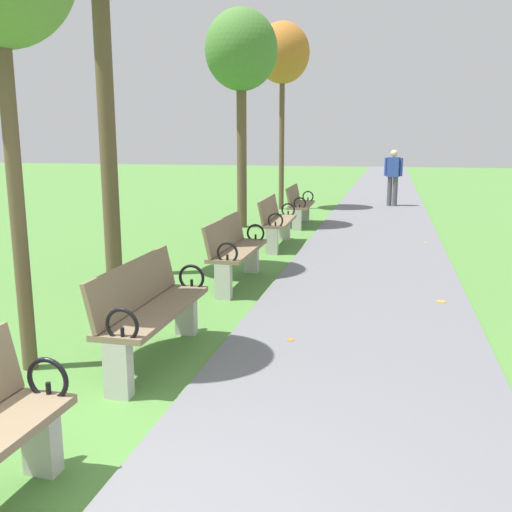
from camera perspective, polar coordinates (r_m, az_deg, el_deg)
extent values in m
cube|color=slate|center=(19.89, 12.53, 5.81)|extent=(2.50, 44.00, 0.02)
cube|color=#B7B5AD|center=(3.72, -20.74, -16.68)|extent=(0.20, 0.13, 0.45)
torus|color=black|center=(3.55, -20.18, -11.55)|extent=(0.27, 0.04, 0.27)
cylinder|color=black|center=(3.58, -20.09, -12.73)|extent=(0.03, 0.03, 0.12)
cube|color=#7A664C|center=(5.08, -10.01, -5.37)|extent=(0.44, 1.60, 0.05)
cube|color=#7A664C|center=(5.09, -12.06, -2.77)|extent=(0.13, 1.60, 0.40)
cube|color=#B7B5AD|center=(4.53, -13.65, -11.01)|extent=(0.20, 0.12, 0.45)
cube|color=#B7B5AD|center=(5.81, -7.03, -5.68)|extent=(0.20, 0.12, 0.45)
torus|color=black|center=(4.36, -13.29, -6.78)|extent=(0.27, 0.03, 0.27)
cylinder|color=black|center=(4.39, -13.25, -7.77)|extent=(0.03, 0.03, 0.12)
torus|color=black|center=(5.71, -6.49, -2.17)|extent=(0.27, 0.03, 0.27)
cylinder|color=black|center=(5.73, -6.47, -2.94)|extent=(0.03, 0.03, 0.12)
cube|color=#7A664C|center=(7.65, -1.77, 0.58)|extent=(0.45, 1.60, 0.05)
cube|color=#7A664C|center=(7.66, -3.15, 2.29)|extent=(0.13, 1.60, 0.40)
cube|color=#B7B5AD|center=(7.01, -3.29, -2.56)|extent=(0.20, 0.12, 0.45)
cube|color=#B7B5AD|center=(8.41, -0.47, -0.15)|extent=(0.20, 0.12, 0.45)
torus|color=black|center=(6.90, -2.90, 0.31)|extent=(0.27, 0.03, 0.27)
cylinder|color=black|center=(6.91, -2.89, -0.34)|extent=(0.03, 0.03, 0.12)
torus|color=black|center=(8.35, -0.04, 2.31)|extent=(0.27, 0.03, 0.27)
cylinder|color=black|center=(8.36, -0.04, 1.77)|extent=(0.03, 0.03, 0.12)
cube|color=#7A664C|center=(10.41, 2.32, 3.53)|extent=(0.49, 1.61, 0.05)
cube|color=#7A664C|center=(10.41, 1.29, 4.79)|extent=(0.18, 1.60, 0.40)
cube|color=#B7B5AD|center=(9.73, 1.62, 1.47)|extent=(0.20, 0.13, 0.45)
cube|color=#B7B5AD|center=(11.17, 2.91, 2.79)|extent=(0.20, 0.13, 0.45)
torus|color=black|center=(9.64, 1.97, 3.57)|extent=(0.27, 0.04, 0.27)
cylinder|color=black|center=(9.65, 1.96, 3.10)|extent=(0.03, 0.03, 0.12)
torus|color=black|center=(11.13, 3.25, 4.65)|extent=(0.27, 0.04, 0.27)
cylinder|color=black|center=(11.14, 3.24, 4.24)|extent=(0.03, 0.03, 0.12)
cube|color=#7A664C|center=(13.03, 4.58, 5.15)|extent=(0.48, 1.61, 0.05)
cube|color=#7A664C|center=(13.03, 3.76, 6.16)|extent=(0.16, 1.60, 0.40)
cube|color=#B7B5AD|center=(12.34, 4.12, 3.62)|extent=(0.20, 0.13, 0.45)
cube|color=#B7B5AD|center=(13.79, 4.95, 4.45)|extent=(0.20, 0.13, 0.45)
torus|color=black|center=(12.26, 4.41, 5.28)|extent=(0.27, 0.04, 0.27)
cylinder|color=black|center=(12.27, 4.41, 4.91)|extent=(0.03, 0.03, 0.12)
torus|color=black|center=(13.76, 5.24, 5.96)|extent=(0.27, 0.04, 0.27)
cylinder|color=black|center=(13.77, 5.23, 5.63)|extent=(0.03, 0.03, 0.12)
cylinder|color=brown|center=(5.05, -22.90, 4.92)|extent=(0.13, 0.13, 2.87)
cylinder|color=brown|center=(8.31, -14.70, 11.82)|extent=(0.24, 0.24, 4.05)
cylinder|color=brown|center=(12.68, -1.44, 10.24)|extent=(0.21, 0.21, 3.26)
ellipsoid|color=#477A33|center=(12.81, -1.49, 20.00)|extent=(1.55, 1.55, 1.70)
cylinder|color=brown|center=(16.03, 2.59, 11.32)|extent=(0.14, 0.14, 3.70)
ellipsoid|color=#B26B28|center=(16.19, 2.67, 19.71)|extent=(1.46, 1.46, 1.61)
cylinder|color=#4C4C56|center=(17.19, 13.26, 6.35)|extent=(0.14, 0.14, 0.85)
cylinder|color=#4C4C56|center=(17.16, 13.79, 6.32)|extent=(0.14, 0.14, 0.85)
cube|color=#2D4799|center=(17.13, 13.64, 8.68)|extent=(0.37, 0.28, 0.56)
sphere|color=beige|center=(17.12, 13.70, 9.98)|extent=(0.20, 0.20, 0.20)
cylinder|color=#2D4799|center=(17.17, 12.91, 8.72)|extent=(0.09, 0.09, 0.52)
cylinder|color=#2D4799|center=(17.09, 14.37, 8.64)|extent=(0.09, 0.09, 0.52)
cylinder|color=#AD6B23|center=(5.61, 3.49, -8.39)|extent=(0.10, 0.10, 0.00)
cylinder|color=#93511E|center=(14.84, 2.03, 4.14)|extent=(0.09, 0.09, 0.00)
cylinder|color=#93511E|center=(12.01, -2.74, 2.34)|extent=(0.12, 0.12, 0.00)
cylinder|color=gold|center=(11.21, 16.65, 1.29)|extent=(0.07, 0.07, 0.00)
cylinder|color=#BC842D|center=(7.23, 18.09, -4.36)|extent=(0.17, 0.17, 0.00)
cylinder|color=#93511E|center=(11.13, -2.86, 1.60)|extent=(0.08, 0.08, 0.00)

